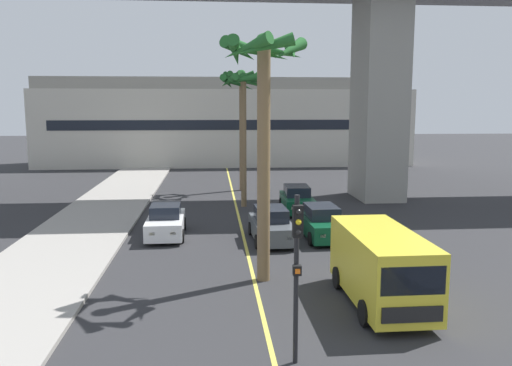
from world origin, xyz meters
The scene contains 12 objects.
sidewalk_left centered at (-8.00, 16.00, 0.07)m, with size 4.80×80.00×0.15m, color #9E9991.
lane_stripe_center centered at (0.00, 24.00, 0.00)m, with size 0.14×56.00×0.01m, color #DBCC4C.
pier_building_backdrop centered at (0.00, 53.21, 4.49)m, with size 38.91×8.04×9.11m.
car_queue_front centered at (1.25, 20.33, 0.72)m, with size 1.96×4.16×1.56m.
car_queue_second centered at (3.72, 20.66, 0.72)m, with size 1.96×4.16×1.56m.
car_queue_third centered at (-3.74, 21.63, 0.72)m, with size 1.88×4.12×1.56m.
car_queue_fourth centered at (3.53, 26.87, 0.72)m, with size 1.94×4.15×1.56m.
delivery_van centered at (3.81, 12.17, 1.29)m, with size 2.20×5.27×2.36m.
traffic_light_median_near centered at (0.52, 8.55, 2.71)m, with size 0.24×0.37×4.20m.
palm_tree_near_median centered at (0.73, 35.23, 7.10)m, with size 2.88×2.83×8.85m.
palm_tree_mid_median centered at (0.49, 28.88, 6.82)m, with size 3.12×3.18×8.26m.
palm_tree_far_median centered at (0.33, 14.86, 6.72)m, with size 3.09×3.09×8.72m.
Camera 1 is at (-1.46, -3.34, 6.28)m, focal length 36.64 mm.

